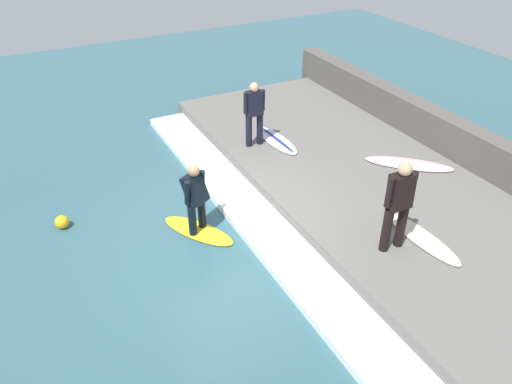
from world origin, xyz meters
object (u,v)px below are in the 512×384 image
surfboard_waiting_far (277,140)px  surfboard_spare (409,164)px  surfer_riding (195,195)px  surfer_waiting_far (254,111)px  surfboard_riding (198,231)px  surfboard_waiting_near (423,238)px  marker_buoy (62,222)px  surfer_waiting_near (399,202)px

surfboard_waiting_far → surfboard_spare: 3.19m
surfer_riding → surfer_waiting_far: size_ratio=0.92×
surfer_riding → surfboard_waiting_far: (2.94, 2.04, -0.46)m
surfboard_riding → surfer_riding: 0.84m
surfboard_waiting_far → surfer_riding: bearing=-145.1°
surfer_riding → surfboard_waiting_near: (3.36, -2.57, -0.46)m
surfer_waiting_far → surfer_riding: bearing=-137.8°
surfer_riding → marker_buoy: surfer_riding is taller
surfer_riding → marker_buoy: bearing=149.4°
surfboard_waiting_far → marker_buoy: bearing=-172.9°
surfboard_riding → surfboard_spare: bearing=-4.3°
surfboard_riding → surfer_waiting_far: 3.43m
surfer_riding → surfer_waiting_far: surfer_waiting_far is taller
surfboard_waiting_near → surfer_waiting_far: surfer_waiting_far is taller
surfboard_riding → surfboard_waiting_near: bearing=-37.4°
surfboard_waiting_far → surfer_waiting_near: bearing=-93.0°
surfer_waiting_near → surfer_waiting_far: (-0.33, 4.62, -0.08)m
surfer_riding → surfboard_waiting_near: bearing=-37.4°
surfer_waiting_near → marker_buoy: bearing=142.6°
surfboard_waiting_near → surfer_waiting_far: 4.90m
surfer_waiting_near → surfboard_spare: size_ratio=0.95×
surfboard_riding → surfboard_spare: surfboard_spare is taller
surfer_waiting_near → surfboard_waiting_far: size_ratio=1.01×
surfboard_waiting_near → surfboard_spare: (1.66, 2.19, 0.00)m
surfboard_waiting_near → marker_buoy: bearing=145.2°
surfer_waiting_far → marker_buoy: (-4.72, -0.76, -1.13)m
surfer_riding → surfboard_spare: 5.05m
surfboard_riding → surfboard_waiting_far: size_ratio=0.98×
surfer_riding → marker_buoy: 2.82m
surfer_riding → surfer_waiting_near: surfer_waiting_near is taller
surfer_waiting_near → surfboard_waiting_near: (0.66, -0.10, -0.94)m
surfboard_waiting_near → marker_buoy: size_ratio=6.43×
surfboard_waiting_far → surfer_waiting_far: bearing=169.2°
surfer_riding → marker_buoy: size_ratio=5.30×
surfboard_waiting_far → surfboard_spare: bearing=-49.3°
surfer_riding → surfboard_waiting_far: surfer_riding is taller
surfer_waiting_far → surfboard_riding: bearing=-137.8°
surfboard_riding → surfboard_waiting_near: size_ratio=0.95×
surfer_waiting_far → surfboard_spare: size_ratio=0.87×
surfer_waiting_far → surfboard_spare: bearing=-43.7°
surfer_riding → surfboard_spare: size_ratio=0.80×
marker_buoy → surfer_waiting_near: bearing=-37.4°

